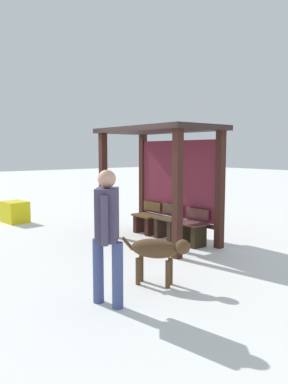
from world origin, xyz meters
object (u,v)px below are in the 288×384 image
(person_walking, at_px, (107,227))
(dog, at_px, (158,251))
(bench_center_inside, at_px, (168,225))
(grit_bin, at_px, (15,212))
(bench_right_inside, at_px, (191,231))
(bus_shelter, at_px, (165,160))
(bench_left_inside, at_px, (147,221))

(person_walking, xyz_separation_m, dog, (-0.15, 0.97, -0.50))
(bench_center_inside, bearing_deg, grit_bin, -154.70)
(grit_bin, bearing_deg, dog, -1.24)
(bench_center_inside, relative_size, bench_right_inside, 1.00)
(dog, bearing_deg, bench_center_inside, 134.93)
(bus_shelter, height_order, bench_left_inside, bus_shelter)
(bus_shelter, height_order, bench_right_inside, bus_shelter)
(bench_right_inside, height_order, person_walking, person_walking)
(bus_shelter, distance_m, bench_center_inside, 1.46)
(bench_center_inside, relative_size, grit_bin, 1.08)
(bench_left_inside, xyz_separation_m, grit_bin, (-3.35, -1.93, -0.01))
(bus_shelter, relative_size, dog, 3.09)
(grit_bin, bearing_deg, bus_shelter, 24.13)
(bus_shelter, bearing_deg, bench_right_inside, 7.87)
(bench_right_inside, bearing_deg, bus_shelter, -172.13)
(bench_right_inside, xyz_separation_m, grit_bin, (-4.82, -1.93, -0.02))
(bus_shelter, distance_m, person_walking, 3.75)
(bus_shelter, height_order, dog, bus_shelter)
(person_walking, bearing_deg, dog, 99.06)
(bench_left_inside, distance_m, dog, 3.48)
(person_walking, bearing_deg, bench_center_inside, 126.10)
(dog, height_order, grit_bin, dog)
(bench_right_inside, height_order, grit_bin, bench_right_inside)
(bus_shelter, height_order, grit_bin, bus_shelter)
(bus_shelter, bearing_deg, grit_bin, -155.87)
(bench_right_inside, distance_m, person_walking, 3.45)
(bench_left_inside, distance_m, grit_bin, 3.86)
(grit_bin, bearing_deg, bench_right_inside, 21.83)
(bench_center_inside, distance_m, bench_right_inside, 0.74)
(person_walking, height_order, dog, person_walking)
(bus_shelter, bearing_deg, bench_left_inside, 172.12)
(bench_left_inside, height_order, bench_right_inside, bench_right_inside)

